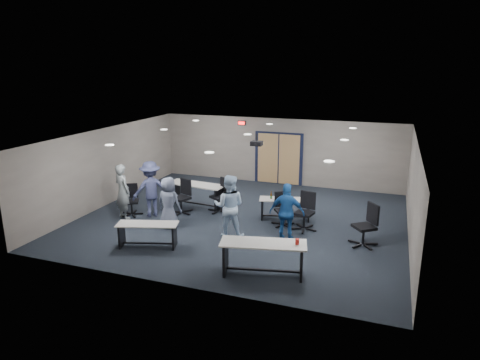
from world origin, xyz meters
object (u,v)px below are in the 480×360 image
(table_back_left, at_px, (196,191))
(chair_back_d, at_px, (304,212))
(table_back_right, at_px, (285,205))
(chair_back_a, at_px, (181,197))
(person_navy, at_px, (287,213))
(chair_back_b, at_px, (219,196))
(person_gray, at_px, (123,192))
(person_lightblue, at_px, (229,206))
(table_front_left, at_px, (148,231))
(person_plaid, at_px, (169,203))
(chair_back_c, at_px, (283,210))
(chair_loose_right, at_px, (364,225))
(person_back, at_px, (151,189))
(chair_loose_left, at_px, (131,200))
(table_front_right, at_px, (263,253))

(table_back_left, bearing_deg, chair_back_d, -6.67)
(table_back_right, distance_m, chair_back_a, 3.45)
(table_back_left, bearing_deg, person_navy, -21.23)
(chair_back_b, xyz_separation_m, person_gray, (-2.66, -1.61, 0.33))
(table_back_right, distance_m, person_lightblue, 2.30)
(table_front_left, height_order, person_lightblue, person_lightblue)
(person_plaid, distance_m, person_navy, 3.60)
(chair_back_c, xyz_separation_m, chair_loose_right, (2.44, -0.72, 0.08))
(chair_loose_right, bearing_deg, person_gray, -124.69)
(table_back_right, distance_m, person_navy, 1.80)
(chair_back_b, bearing_deg, table_back_left, -162.00)
(table_front_left, relative_size, person_navy, 1.03)
(table_front_left, bearing_deg, person_lightblue, 20.79)
(table_front_left, distance_m, person_back, 2.51)
(chair_loose_left, height_order, person_plaid, person_plaid)
(chair_back_b, xyz_separation_m, person_back, (-1.94, -1.11, 0.35))
(chair_loose_left, xyz_separation_m, person_gray, (-0.07, -0.33, 0.38))
(chair_back_c, relative_size, person_navy, 0.62)
(chair_loose_right, relative_size, person_lightblue, 0.65)
(chair_back_c, height_order, person_navy, person_navy)
(chair_loose_right, height_order, person_back, person_back)
(chair_loose_left, distance_m, person_gray, 0.51)
(table_front_right, height_order, person_back, person_back)
(table_back_left, height_order, person_navy, person_navy)
(person_plaid, bearing_deg, table_back_right, -145.03)
(table_back_right, bearing_deg, table_front_left, -145.28)
(table_front_right, height_order, chair_loose_left, chair_loose_left)
(table_back_left, distance_m, person_lightblue, 2.93)
(chair_back_a, relative_size, person_plaid, 0.73)
(table_front_right, distance_m, person_navy, 2.15)
(chair_back_d, bearing_deg, chair_loose_right, -6.69)
(table_back_left, xyz_separation_m, chair_back_c, (3.28, -0.74, -0.04))
(table_back_left, xyz_separation_m, person_plaid, (0.06, -2.05, 0.23))
(table_front_left, bearing_deg, table_back_left, 76.22)
(table_front_right, height_order, table_back_right, table_front_right)
(person_lightblue, bearing_deg, person_back, -24.27)
(person_navy, bearing_deg, table_front_right, 86.24)
(person_gray, distance_m, person_back, 0.88)
(chair_back_d, relative_size, person_back, 0.63)
(table_back_left, xyz_separation_m, chair_back_a, (-0.18, -0.81, 0.01))
(chair_back_d, height_order, person_plaid, person_plaid)
(chair_back_d, bearing_deg, person_gray, -158.30)
(chair_back_a, relative_size, chair_back_c, 1.11)
(table_back_right, distance_m, chair_loose_left, 5.02)
(chair_back_a, relative_size, person_lightblue, 0.62)
(chair_back_c, bearing_deg, person_navy, -104.64)
(person_gray, distance_m, person_lightblue, 3.74)
(table_front_left, bearing_deg, table_front_right, -25.10)
(person_plaid, bearing_deg, table_back_left, -84.30)
(table_front_left, height_order, table_front_right, table_front_right)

